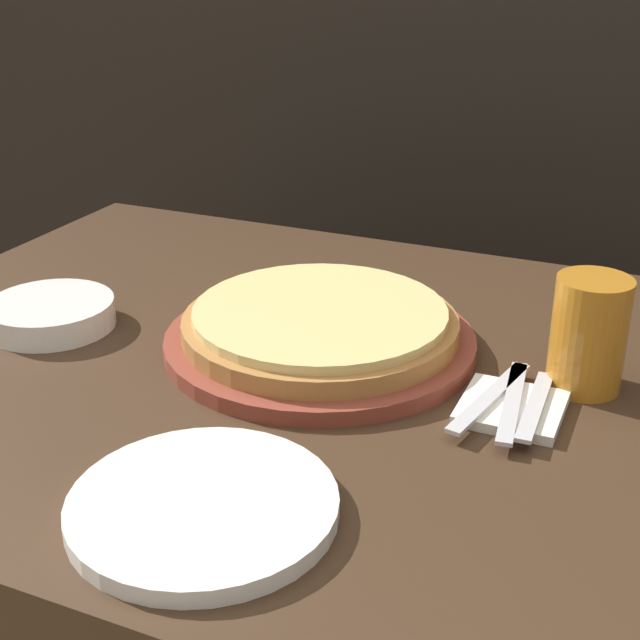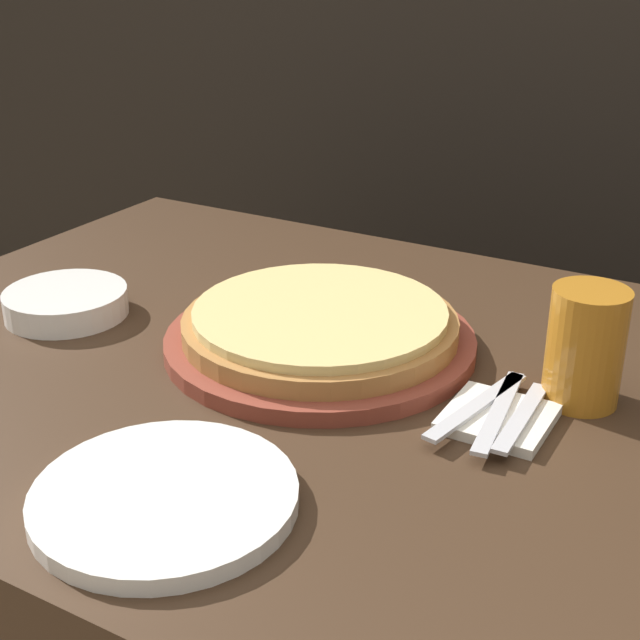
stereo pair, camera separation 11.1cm
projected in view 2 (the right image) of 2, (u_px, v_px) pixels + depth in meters
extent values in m
cube|color=#3D2819|center=(319.00, 592.00, 1.24)|extent=(1.28, 0.94, 0.71)
cylinder|color=brown|center=(320.00, 342.00, 1.13)|extent=(0.39, 0.39, 0.02)
cylinder|color=#A87038|center=(320.00, 326.00, 1.12)|extent=(0.35, 0.35, 0.02)
cylinder|color=#E0C175|center=(320.00, 313.00, 1.11)|extent=(0.32, 0.32, 0.01)
cylinder|color=#B7701E|center=(585.00, 347.00, 0.98)|extent=(0.09, 0.09, 0.13)
cylinder|color=white|center=(592.00, 297.00, 0.96)|extent=(0.08, 0.08, 0.02)
cylinder|color=white|center=(165.00, 497.00, 0.82)|extent=(0.25, 0.25, 0.02)
cylinder|color=white|center=(66.00, 303.00, 1.22)|extent=(0.17, 0.17, 0.04)
cube|color=silver|center=(498.00, 418.00, 0.96)|extent=(0.11, 0.11, 0.01)
cube|color=silver|center=(477.00, 406.00, 0.97)|extent=(0.05, 0.19, 0.00)
cube|color=silver|center=(499.00, 411.00, 0.96)|extent=(0.04, 0.19, 0.00)
cube|color=silver|center=(521.00, 417.00, 0.95)|extent=(0.02, 0.16, 0.00)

